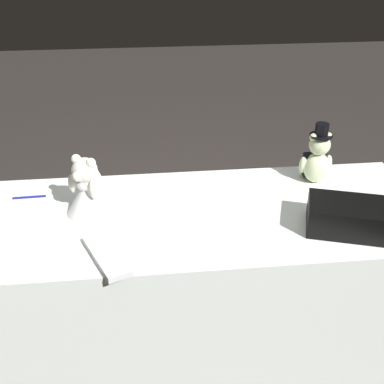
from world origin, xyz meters
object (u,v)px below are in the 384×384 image
(teddy_bear_bride, at_px, (90,187))
(guestbook, at_px, (122,251))
(signing_pen, at_px, (31,197))
(gift_case_black, at_px, (354,217))
(teddy_bear_groom, at_px, (317,159))

(teddy_bear_bride, distance_m, guestbook, 0.35)
(signing_pen, height_order, gift_case_black, gift_case_black)
(signing_pen, xyz_separation_m, gift_case_black, (1.25, -0.37, 0.05))
(teddy_bear_groom, xyz_separation_m, signing_pen, (-1.24, -0.02, -0.10))
(teddy_bear_groom, xyz_separation_m, teddy_bear_bride, (-0.97, -0.14, -0.01))
(teddy_bear_bride, xyz_separation_m, gift_case_black, (0.99, -0.25, -0.05))
(teddy_bear_groom, bearing_deg, gift_case_black, -87.58)
(teddy_bear_bride, bearing_deg, teddy_bear_groom, 8.19)
(gift_case_black, bearing_deg, teddy_bear_groom, 92.42)
(gift_case_black, bearing_deg, signing_pen, 163.44)
(teddy_bear_bride, distance_m, gift_case_black, 1.02)
(teddy_bear_bride, relative_size, gift_case_black, 0.64)
(teddy_bear_groom, relative_size, gift_case_black, 0.72)
(teddy_bear_bride, height_order, signing_pen, teddy_bear_bride)
(teddy_bear_bride, bearing_deg, guestbook, -67.61)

